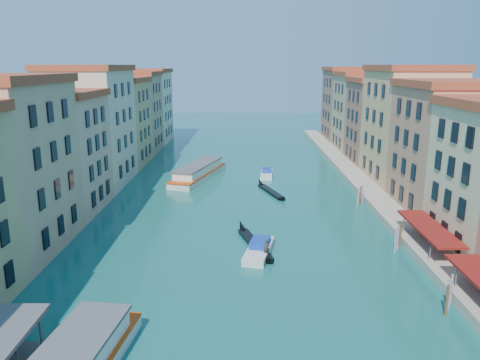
% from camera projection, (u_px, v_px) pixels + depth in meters
% --- Properties ---
extents(left_bank_palazzos, '(12.80, 128.40, 21.00)m').
position_uv_depth(left_bank_palazzos, '(79.00, 135.00, 76.71)').
color(left_bank_palazzos, tan).
rests_on(left_bank_palazzos, ground).
extents(right_bank_palazzos, '(12.80, 128.40, 21.00)m').
position_uv_depth(right_bank_palazzos, '(420.00, 135.00, 76.55)').
color(right_bank_palazzos, '#94413A').
rests_on(right_bank_palazzos, ground).
extents(quay, '(4.00, 140.00, 1.00)m').
position_uv_depth(quay, '(367.00, 190.00, 78.83)').
color(quay, '#9E977F').
rests_on(quay, ground).
extents(mooring_poles_right, '(1.44, 54.24, 3.20)m').
position_uv_depth(mooring_poles_right, '(436.00, 282.00, 43.51)').
color(mooring_poles_right, '#523A1C').
rests_on(mooring_poles_right, ground).
extents(vaporetto_far, '(9.55, 19.54, 2.84)m').
position_uv_depth(vaporetto_far, '(198.00, 172.00, 88.49)').
color(vaporetto_far, silver).
rests_on(vaporetto_far, ground).
extents(gondola_fore, '(4.71, 12.82, 2.62)m').
position_uv_depth(gondola_fore, '(255.00, 243.00, 55.40)').
color(gondola_fore, black).
rests_on(gondola_fore, ground).
extents(gondola_far, '(4.83, 11.86, 1.73)m').
position_uv_depth(gondola_far, '(270.00, 191.00, 78.80)').
color(gondola_far, black).
rests_on(gondola_far, ground).
extents(motorboat_mid, '(4.00, 7.98, 1.58)m').
position_uv_depth(motorboat_mid, '(259.00, 249.00, 53.17)').
color(motorboat_mid, silver).
rests_on(motorboat_mid, ground).
extents(motorboat_far, '(2.64, 7.01, 1.42)m').
position_uv_depth(motorboat_far, '(267.00, 173.00, 90.35)').
color(motorboat_far, white).
rests_on(motorboat_far, ground).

